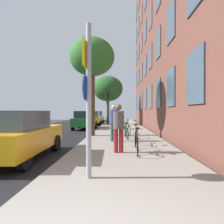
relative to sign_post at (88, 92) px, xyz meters
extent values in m
plane|color=#332D28|center=(-2.55, 12.25, -2.04)|extent=(41.80, 41.80, 0.00)
cube|color=black|center=(-4.65, 12.25, -2.04)|extent=(7.00, 38.00, 0.01)
cube|color=gray|center=(0.95, 12.25, -1.98)|extent=(4.20, 38.00, 0.12)
cube|color=brown|center=(3.55, 11.75, 8.13)|extent=(0.50, 27.00, 20.34)
cube|color=#384756|center=(3.27, 2.38, 0.73)|extent=(0.06, 1.50, 1.86)
cube|color=#384756|center=(3.27, 5.50, 0.73)|extent=(0.06, 1.50, 1.86)
cube|color=#384756|center=(3.27, 8.63, 0.73)|extent=(0.06, 1.50, 1.86)
cube|color=#384756|center=(3.27, 11.75, 0.73)|extent=(0.06, 1.50, 1.86)
cube|color=#384756|center=(3.27, 14.88, 0.73)|extent=(0.06, 1.50, 1.86)
cube|color=#384756|center=(3.27, 18.00, 0.73)|extent=(0.06, 1.50, 1.86)
cube|color=#384756|center=(3.27, 21.13, 0.73)|extent=(0.06, 1.50, 1.86)
cube|color=#384756|center=(3.27, 24.25, 0.73)|extent=(0.06, 1.50, 1.86)
cube|color=#384756|center=(3.27, 5.50, 3.95)|extent=(0.06, 1.50, 1.86)
cube|color=#384756|center=(3.27, 8.63, 3.95)|extent=(0.06, 1.50, 1.86)
cube|color=#384756|center=(3.27, 11.75, 3.95)|extent=(0.06, 1.50, 1.86)
cube|color=#384756|center=(3.27, 14.88, 3.95)|extent=(0.06, 1.50, 1.86)
cube|color=#384756|center=(3.27, 18.00, 3.95)|extent=(0.06, 1.50, 1.86)
cube|color=#384756|center=(3.27, 21.13, 3.95)|extent=(0.06, 1.50, 1.86)
cube|color=#384756|center=(3.27, 24.25, 3.95)|extent=(0.06, 1.50, 1.86)
cube|color=#384756|center=(3.27, 11.75, 7.17)|extent=(0.06, 1.50, 1.86)
cube|color=#384756|center=(3.27, 14.88, 7.17)|extent=(0.06, 1.50, 1.86)
cube|color=#384756|center=(3.27, 18.00, 7.17)|extent=(0.06, 1.50, 1.86)
cube|color=#384756|center=(3.27, 21.13, 7.17)|extent=(0.06, 1.50, 1.86)
cube|color=#384756|center=(3.27, 24.25, 7.17)|extent=(0.06, 1.50, 1.86)
cube|color=#384756|center=(3.27, 18.00, 10.40)|extent=(0.06, 1.50, 1.86)
cube|color=#384756|center=(3.27, 21.13, 10.40)|extent=(0.06, 1.50, 1.86)
cube|color=#384756|center=(3.27, 24.25, 10.40)|extent=(0.06, 1.50, 1.86)
cube|color=#384756|center=(3.27, 21.13, 13.62)|extent=(0.06, 1.50, 1.86)
cube|color=#384756|center=(3.27, 24.25, 13.62)|extent=(0.06, 1.50, 1.86)
cylinder|color=gray|center=(0.02, 0.00, -0.20)|extent=(0.12, 0.12, 3.45)
cube|color=yellow|center=(-0.06, 0.00, 0.84)|extent=(0.03, 0.60, 0.60)
cylinder|color=#14339E|center=(-0.06, 0.00, 0.09)|extent=(0.03, 0.56, 0.56)
cylinder|color=black|center=(-0.35, 16.93, -0.12)|extent=(0.12, 0.12, 3.61)
cube|color=black|center=(-0.53, 16.93, 1.24)|extent=(0.20, 0.24, 0.80)
sphere|color=#4B0707|center=(-0.64, 16.93, 1.50)|extent=(0.16, 0.16, 0.16)
sphere|color=#523707|center=(-0.64, 16.93, 1.24)|extent=(0.16, 0.16, 0.16)
sphere|color=green|center=(-0.64, 16.93, 0.98)|extent=(0.16, 0.16, 0.16)
cylinder|color=#4C3823|center=(-0.93, 7.76, 0.08)|extent=(0.35, 0.35, 4.01)
ellipsoid|color=#2D6628|center=(-0.93, 7.76, 2.91)|extent=(2.75, 2.75, 2.34)
cylinder|color=#4C3823|center=(-0.54, 18.76, -0.38)|extent=(0.33, 0.33, 3.09)
ellipsoid|color=#235123|center=(-0.54, 18.76, 2.20)|extent=(3.46, 3.46, 2.94)
torus|color=black|center=(1.41, 3.19, -1.60)|extent=(0.09, 0.64, 0.64)
torus|color=black|center=(1.32, 2.15, -1.60)|extent=(0.09, 0.64, 0.64)
cylinder|color=#B21E1E|center=(1.36, 2.67, -1.43)|extent=(0.12, 0.88, 0.04)
cylinder|color=#B21E1E|center=(1.34, 2.41, -1.51)|extent=(0.09, 0.53, 0.29)
cylinder|color=#B21E1E|center=(1.35, 2.51, -1.18)|extent=(0.04, 0.04, 0.28)
cube|color=black|center=(1.35, 2.51, -1.02)|extent=(0.10, 0.24, 0.06)
cylinder|color=#4C4C4C|center=(1.41, 3.19, -1.10)|extent=(0.42, 0.06, 0.03)
torus|color=black|center=(1.53, 4.96, -1.60)|extent=(0.12, 0.66, 0.66)
torus|color=black|center=(1.40, 3.90, -1.60)|extent=(0.12, 0.66, 0.66)
cylinder|color=#267233|center=(1.46, 4.43, -1.41)|extent=(0.15, 0.90, 0.04)
cylinder|color=#267233|center=(1.43, 4.17, -1.50)|extent=(0.11, 0.55, 0.29)
cylinder|color=#267233|center=(1.44, 4.27, -1.17)|extent=(0.04, 0.04, 0.28)
cube|color=black|center=(1.44, 4.27, -1.01)|extent=(0.10, 0.24, 0.06)
cylinder|color=#4C4C4C|center=(1.53, 4.96, -1.09)|extent=(0.42, 0.08, 0.03)
torus|color=black|center=(1.09, 7.08, -1.62)|extent=(0.09, 0.61, 0.61)
torus|color=black|center=(1.17, 6.06, -1.62)|extent=(0.09, 0.61, 0.61)
cylinder|color=#267233|center=(1.13, 6.57, -1.45)|extent=(0.11, 0.87, 0.04)
cylinder|color=#267233|center=(1.15, 6.32, -1.53)|extent=(0.08, 0.53, 0.28)
cylinder|color=#267233|center=(1.14, 6.42, -1.21)|extent=(0.04, 0.04, 0.28)
cube|color=black|center=(1.14, 6.42, -1.05)|extent=(0.10, 0.24, 0.06)
cylinder|color=#4C4C4C|center=(1.09, 7.08, -1.13)|extent=(0.42, 0.06, 0.03)
torus|color=black|center=(1.17, 8.85, -1.58)|extent=(0.15, 0.68, 0.68)
torus|color=black|center=(1.34, 7.78, -1.58)|extent=(0.15, 0.68, 0.68)
cylinder|color=#267233|center=(1.26, 8.31, -1.39)|extent=(0.19, 0.91, 0.04)
cylinder|color=#267233|center=(1.30, 8.05, -1.48)|extent=(0.13, 0.55, 0.30)
cylinder|color=#267233|center=(1.28, 8.15, -1.14)|extent=(0.04, 0.04, 0.28)
cube|color=black|center=(1.28, 8.15, -0.98)|extent=(0.10, 0.24, 0.06)
cylinder|color=#4C4C4C|center=(1.17, 8.85, -1.06)|extent=(0.42, 0.10, 0.03)
torus|color=black|center=(0.98, 12.65, -1.59)|extent=(0.18, 0.67, 0.68)
torus|color=black|center=(1.20, 11.60, -1.59)|extent=(0.18, 0.67, 0.68)
cylinder|color=#99999E|center=(1.09, 12.12, -1.40)|extent=(0.23, 0.90, 0.04)
cylinder|color=#99999E|center=(1.15, 11.86, -1.49)|extent=(0.16, 0.55, 0.30)
cylinder|color=#99999E|center=(1.12, 11.97, -1.15)|extent=(0.04, 0.04, 0.28)
cube|color=black|center=(1.12, 11.97, -0.99)|extent=(0.10, 0.24, 0.06)
cylinder|color=#4C4C4C|center=(0.98, 12.65, -1.07)|extent=(0.42, 0.12, 0.03)
cylinder|color=maroon|center=(0.59, 2.75, -1.50)|extent=(0.16, 0.16, 0.85)
cylinder|color=maroon|center=(0.79, 2.75, -1.50)|extent=(0.16, 0.16, 0.85)
cylinder|color=#4C4742|center=(0.69, 2.75, -0.75)|extent=(0.46, 0.46, 0.64)
sphere|color=brown|center=(0.69, 2.75, -0.29)|extent=(0.23, 0.23, 0.23)
cylinder|color=#33594C|center=(0.36, 5.48, -1.48)|extent=(0.17, 0.17, 0.89)
cylinder|color=#33594C|center=(0.56, 5.48, -1.48)|extent=(0.17, 0.17, 0.89)
cylinder|color=navy|center=(0.46, 5.48, -0.70)|extent=(0.57, 0.57, 0.67)
sphere|color=tan|center=(0.46, 5.48, -0.23)|extent=(0.24, 0.24, 0.24)
cube|color=orange|center=(-2.69, 2.18, -1.36)|extent=(1.98, 4.27, 0.70)
cube|color=#384756|center=(-2.69, 1.97, -0.71)|extent=(1.63, 2.41, 0.60)
cylinder|color=black|center=(-3.54, 3.53, -1.71)|extent=(0.22, 0.64, 0.64)
cylinder|color=black|center=(-1.84, 3.53, -1.71)|extent=(0.22, 0.64, 0.64)
cylinder|color=black|center=(-1.84, 0.83, -1.71)|extent=(0.22, 0.64, 0.64)
cube|color=#19662D|center=(-2.30, 13.23, -1.36)|extent=(1.80, 3.93, 0.70)
cube|color=#1E232D|center=(-2.30, 13.03, -0.71)|extent=(1.50, 2.20, 0.60)
cylinder|color=black|center=(-3.10, 14.48, -1.71)|extent=(0.22, 0.64, 0.64)
cylinder|color=black|center=(-1.49, 14.48, -1.71)|extent=(0.22, 0.64, 0.64)
cylinder|color=black|center=(-3.10, 11.98, -1.71)|extent=(0.22, 0.64, 0.64)
cylinder|color=black|center=(-1.49, 11.98, -1.71)|extent=(0.22, 0.64, 0.64)
cube|color=orange|center=(-2.39, 19.07, -1.36)|extent=(1.91, 4.11, 0.70)
cube|color=#384756|center=(-2.39, 18.87, -0.71)|extent=(1.58, 2.31, 0.60)
cylinder|color=black|center=(-3.22, 20.37, -1.71)|extent=(0.22, 0.64, 0.64)
cylinder|color=black|center=(-1.56, 20.37, -1.71)|extent=(0.22, 0.64, 0.64)
cylinder|color=black|center=(-3.22, 17.77, -1.71)|extent=(0.22, 0.64, 0.64)
cylinder|color=black|center=(-1.56, 17.77, -1.71)|extent=(0.22, 0.64, 0.64)
cube|color=#B7B7BC|center=(-2.41, 24.62, -1.36)|extent=(1.88, 4.38, 0.70)
cube|color=#2D3847|center=(-2.41, 24.41, -0.71)|extent=(1.54, 2.47, 0.60)
cylinder|color=black|center=(-3.20, 26.01, -1.71)|extent=(0.22, 0.64, 0.64)
cylinder|color=black|center=(-1.62, 26.01, -1.71)|extent=(0.22, 0.64, 0.64)
cylinder|color=black|center=(-3.20, 23.24, -1.71)|extent=(0.22, 0.64, 0.64)
cylinder|color=black|center=(-1.62, 23.24, -1.71)|extent=(0.22, 0.64, 0.64)
camera|label=1|loc=(0.69, -4.43, -0.43)|focal=31.99mm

